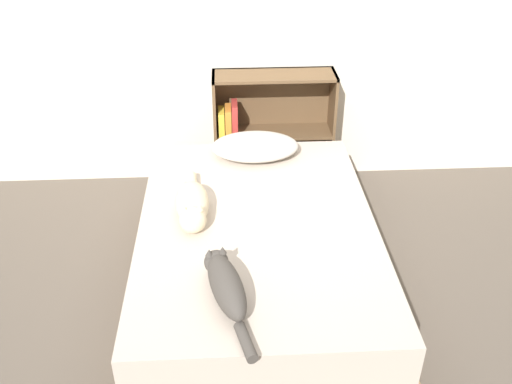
{
  "coord_description": "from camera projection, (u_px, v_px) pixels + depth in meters",
  "views": [
    {
      "loc": [
        -0.14,
        -2.44,
        2.22
      ],
      "look_at": [
        0.0,
        0.14,
        0.59
      ],
      "focal_mm": 40.0,
      "sensor_mm": 36.0,
      "label": 1
    }
  ],
  "objects": [
    {
      "name": "pillow",
      "position": [
        255.0,
        147.0,
        3.57
      ],
      "size": [
        0.54,
        0.35,
        0.14
      ],
      "color": "beige",
      "rests_on": "bed"
    },
    {
      "name": "bed",
      "position": [
        257.0,
        259.0,
        3.13
      ],
      "size": [
        1.28,
        1.86,
        0.49
      ],
      "color": "#99754C",
      "rests_on": "ground_plane"
    },
    {
      "name": "wall_back",
      "position": [
        246.0,
        8.0,
        3.74
      ],
      "size": [
        8.0,
        0.06,
        2.5
      ],
      "color": "silver",
      "rests_on": "ground_plane"
    },
    {
      "name": "cat_light",
      "position": [
        192.0,
        205.0,
        3.01
      ],
      "size": [
        0.2,
        0.58,
        0.16
      ],
      "rotation": [
        0.0,
        0.0,
        4.77
      ],
      "color": "beige",
      "rests_on": "bed"
    },
    {
      "name": "bookshelf",
      "position": [
        269.0,
        128.0,
        4.07
      ],
      "size": [
        0.84,
        0.26,
        0.86
      ],
      "color": "brown",
      "rests_on": "ground_plane"
    },
    {
      "name": "ground_plane",
      "position": [
        257.0,
        293.0,
        3.25
      ],
      "size": [
        8.0,
        8.0,
        0.0
      ],
      "primitive_type": "plane",
      "color": "brown"
    },
    {
      "name": "cat_dark",
      "position": [
        226.0,
        284.0,
        2.47
      ],
      "size": [
        0.24,
        0.6,
        0.15
      ],
      "rotation": [
        0.0,
        0.0,
        1.82
      ],
      "color": "#47423D",
      "rests_on": "bed"
    }
  ]
}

